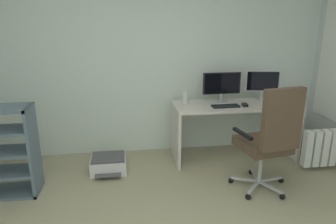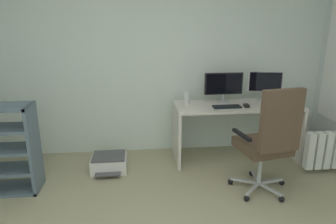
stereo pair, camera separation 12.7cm
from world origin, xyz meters
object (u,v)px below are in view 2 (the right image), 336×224
monitor_secondary (265,83)px  desk (237,119)px  keyboard (227,107)px  printer (109,163)px  computer_mouse (246,106)px  office_chair (269,139)px  monitor_main (224,85)px  desktop_speaker (187,98)px

monitor_secondary → desk: bearing=-161.3°
keyboard → printer: (-1.46, -0.05, -0.66)m
computer_mouse → keyboard: bearing=-175.1°
keyboard → desk: bearing=34.1°
office_chair → desk: bearing=92.3°
monitor_secondary → office_chair: size_ratio=0.38×
monitor_main → monitor_secondary: 0.55m
desk → monitor_secondary: 0.60m
office_chair → desktop_speaker: bearing=124.4°
desk → desktop_speaker: (-0.64, 0.09, 0.27)m
monitor_secondary → printer: bearing=-171.3°
monitor_secondary → desktop_speaker: 1.06m
computer_mouse → printer: size_ratio=0.23×
desk → monitor_main: monitor_main is taller
desk → monitor_secondary: (0.40, 0.13, 0.43)m
office_chair → monitor_secondary: bearing=70.9°
keyboard → computer_mouse: size_ratio=3.40×
monitor_main → monitor_secondary: size_ratio=1.14×
desktop_speaker → monitor_main: bearing=5.6°
desk → keyboard: 0.30m
keyboard → printer: 1.60m
desktop_speaker → office_chair: (0.68, -1.00, -0.20)m
monitor_main → desktop_speaker: (-0.49, -0.05, -0.14)m
printer → desktop_speaker: bearing=15.0°
monitor_secondary → keyboard: size_ratio=1.29×
computer_mouse → monitor_secondary: bearing=44.6°
desk → desktop_speaker: size_ratio=9.36×
office_chair → monitor_main: bearing=100.5°
desktop_speaker → office_chair: size_ratio=0.15×
keyboard → office_chair: bearing=-75.9°
monitor_main → computer_mouse: bearing=-49.8°
desk → desktop_speaker: desktop_speaker is taller
desktop_speaker → printer: bearing=-165.0°
computer_mouse → printer: computer_mouse is taller
office_chair → keyboard: bearing=105.4°
keyboard → desktop_speaker: bearing=154.0°
desk → printer: (-1.63, -0.18, -0.46)m
computer_mouse → office_chair: bearing=-86.6°
desktop_speaker → monitor_secondary: bearing=2.6°
office_chair → printer: 1.90m
desk → keyboard: size_ratio=4.68×
monitor_main → desktop_speaker: size_ratio=2.94×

